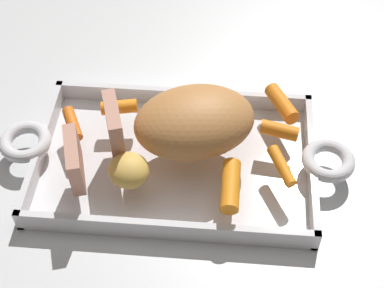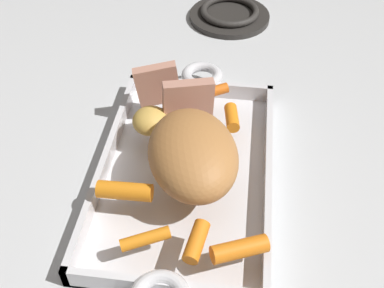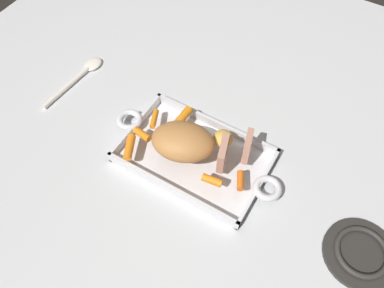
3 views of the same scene
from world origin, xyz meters
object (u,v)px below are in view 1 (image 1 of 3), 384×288
object	(u,v)px
baby_carrot_northwest	(279,130)
baby_carrot_southwest	(282,166)
baby_carrot_long	(282,103)
baby_carrot_center_right	(119,107)
roast_slice_thick	(74,160)
roast_slice_outer	(115,129)
pork_roast	(194,122)
potato_near_roast	(129,170)
baby_carrot_short	(72,124)
baby_carrot_northeast	(231,186)
roasting_dish	(175,160)

from	to	relation	value
baby_carrot_northwest	baby_carrot_southwest	xyz separation A→B (m)	(-0.00, 0.06, -0.00)
baby_carrot_northwest	baby_carrot_long	bearing A→B (deg)	-94.88
baby_carrot_center_right	roast_slice_thick	bearing A→B (deg)	73.58
roast_slice_outer	baby_carrot_southwest	distance (m)	0.21
pork_roast	roast_slice_thick	xyz separation A→B (m)	(0.14, 0.07, -0.00)
roast_slice_thick	potato_near_roast	world-z (taller)	roast_slice_thick
baby_carrot_northwest	baby_carrot_short	size ratio (longest dim) A/B	0.98
baby_carrot_long	potato_near_roast	size ratio (longest dim) A/B	1.26
pork_roast	baby_carrot_short	size ratio (longest dim) A/B	3.08
baby_carrot_northwest	baby_carrot_southwest	size ratio (longest dim) A/B	0.85
pork_roast	baby_carrot_long	distance (m)	0.13
potato_near_roast	baby_carrot_center_right	bearing A→B (deg)	-74.63
pork_roast	baby_carrot_long	size ratio (longest dim) A/B	2.37
baby_carrot_long	pork_roast	bearing A→B (deg)	30.39
roast_slice_outer	baby_carrot_northeast	size ratio (longest dim) A/B	1.03
baby_carrot_long	baby_carrot_center_right	bearing A→B (deg)	6.09
pork_roast	baby_carrot_southwest	distance (m)	0.12
pork_roast	baby_carrot_northeast	bearing A→B (deg)	122.54
baby_carrot_center_right	baby_carrot_northeast	world-z (taller)	baby_carrot_northeast
baby_carrot_long	baby_carrot_northeast	bearing A→B (deg)	66.10
pork_roast	baby_carrot_southwest	size ratio (longest dim) A/B	2.67
baby_carrot_short	baby_carrot_northeast	bearing A→B (deg)	157.66
pork_roast	baby_carrot_long	bearing A→B (deg)	-149.61
roast_slice_outer	roast_slice_thick	size ratio (longest dim) A/B	1.11
baby_carrot_center_right	baby_carrot_northeast	xyz separation A→B (m)	(-0.16, 0.12, 0.00)
baby_carrot_northeast	baby_carrot_center_right	bearing A→B (deg)	-38.04
pork_roast	baby_carrot_short	world-z (taller)	pork_roast
baby_carrot_center_right	roasting_dish	bearing A→B (deg)	145.07
roasting_dish	baby_carrot_short	world-z (taller)	baby_carrot_short
baby_carrot_northeast	roast_slice_outer	bearing A→B (deg)	-21.60
roast_slice_thick	baby_carrot_northwest	bearing A→B (deg)	-160.44
baby_carrot_long	baby_carrot_southwest	world-z (taller)	baby_carrot_long
baby_carrot_southwest	baby_carrot_northeast	xyz separation A→B (m)	(0.06, 0.04, 0.00)
roasting_dish	potato_near_roast	xyz separation A→B (m)	(0.05, 0.06, 0.05)
baby_carrot_short	potato_near_roast	bearing A→B (deg)	138.19
baby_carrot_long	baby_carrot_northwest	distance (m)	0.05
roasting_dish	potato_near_roast	bearing A→B (deg)	48.86
baby_carrot_center_right	baby_carrot_long	world-z (taller)	baby_carrot_long
roast_slice_outer	baby_carrot_center_right	xyz separation A→B (m)	(0.01, -0.06, -0.03)
roasting_dish	baby_carrot_northwest	size ratio (longest dim) A/B	9.47
baby_carrot_northwest	baby_carrot_short	bearing A→B (deg)	1.86
baby_carrot_northwest	roasting_dish	bearing A→B (deg)	12.97
roasting_dish	potato_near_roast	world-z (taller)	potato_near_roast
roast_slice_thick	potato_near_roast	distance (m)	0.07
pork_roast	baby_carrot_northwest	distance (m)	0.11
baby_carrot_long	baby_carrot_northwest	world-z (taller)	baby_carrot_long
roast_slice_thick	roasting_dish	bearing A→B (deg)	-153.31
roast_slice_outer	baby_carrot_southwest	xyz separation A→B (m)	(-0.21, 0.02, -0.03)
roasting_dish	baby_carrot_southwest	distance (m)	0.14
baby_carrot_northeast	baby_carrot_long	bearing A→B (deg)	-113.90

